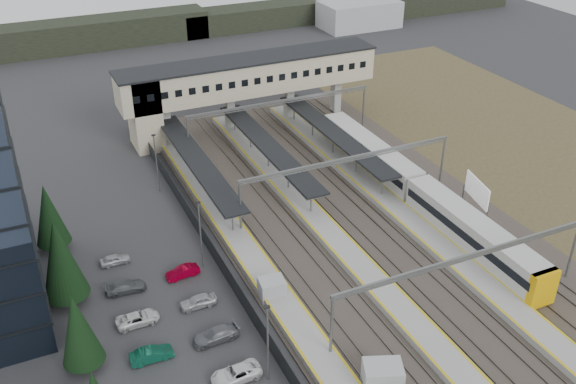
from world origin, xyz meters
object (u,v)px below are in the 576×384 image
footbridge (233,82)px  relay_cabin_near (382,378)px  train (417,191)px  billboard (477,192)px  relay_cabin_far (272,289)px

footbridge → relay_cabin_near: bearing=-97.7°
train → billboard: 7.08m
billboard → relay_cabin_near: bearing=-142.5°
relay_cabin_far → train: 25.04m
footbridge → train: (12.30, -31.27, -5.69)m
footbridge → train: bearing=-68.5°
footbridge → train: footbridge is taller
relay_cabin_far → train: size_ratio=0.06×
relay_cabin_near → footbridge: (7.48, 55.02, 6.57)m
relay_cabin_near → footbridge: bearing=82.3°
train → billboard: (5.54, -4.32, 0.88)m
train → footbridge: bearing=111.5°
relay_cabin_near → train: train is taller
relay_cabin_near → train: size_ratio=0.09×
train → billboard: billboard is taller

